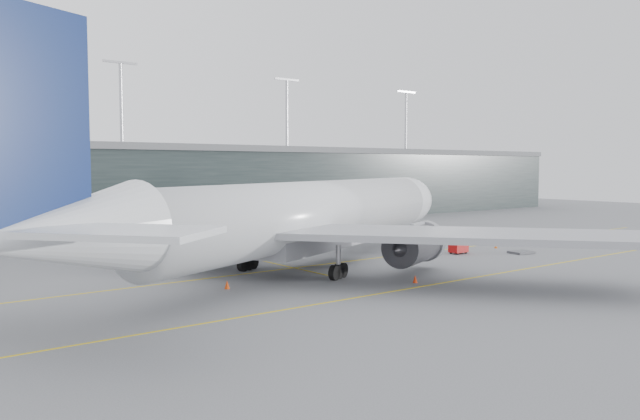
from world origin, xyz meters
TOP-DOWN VIEW (x-y plane):
  - ground at (0.00, 0.00)m, footprint 320.00×320.00m
  - taxiline_a at (0.00, -4.00)m, footprint 160.00×0.25m
  - taxiline_b at (0.00, -20.00)m, footprint 160.00×0.25m
  - taxiline_lead_main at (5.00, 20.00)m, footprint 0.25×60.00m
  - terminal at (-0.00, 58.00)m, footprint 240.00×36.00m
  - main_aircraft at (6.15, -5.48)m, footprint 71.09×65.51m
  - jet_bridge at (16.98, 25.53)m, footprint 16.48×45.72m
  - gse_cart at (28.25, -7.69)m, footprint 2.34×1.50m
  - baggage_dolly at (34.83, -12.49)m, footprint 3.10×2.61m
  - uld_a at (-6.48, 9.51)m, footprint 2.34×2.14m
  - uld_b at (-2.79, 11.58)m, footprint 2.22×2.02m
  - uld_c at (1.02, 10.20)m, footprint 2.60×2.25m
  - cone_nose at (36.57, -7.29)m, footprint 0.45×0.45m
  - cone_wing_stbd at (9.16, -18.32)m, footprint 0.47×0.47m
  - cone_wing_port at (10.39, 10.18)m, footprint 0.49×0.49m
  - cone_tail at (-6.66, -9.87)m, footprint 0.50×0.50m

SIDE VIEW (x-z plane):
  - ground at x=0.00m, z-range 0.00..0.00m
  - taxiline_a at x=0.00m, z-range 0.00..0.02m
  - taxiline_b at x=0.00m, z-range 0.00..0.02m
  - taxiline_lead_main at x=5.00m, z-range 0.00..0.02m
  - baggage_dolly at x=34.83m, z-range 0.03..0.31m
  - cone_nose at x=36.57m, z-range 0.00..0.71m
  - cone_wing_stbd at x=9.16m, z-range 0.00..0.74m
  - cone_wing_port at x=10.39m, z-range 0.00..0.78m
  - cone_tail at x=-6.66m, z-range 0.00..0.80m
  - uld_b at x=-2.79m, z-range 0.04..1.69m
  - gse_cart at x=28.25m, z-range 0.09..1.68m
  - uld_a at x=-6.48m, z-range 0.04..1.78m
  - uld_c at x=1.02m, z-range 0.05..2.12m
  - jet_bridge at x=16.98m, z-range 1.77..8.89m
  - main_aircraft at x=6.15m, z-range -4.59..16.32m
  - terminal at x=0.00m, z-range -6.88..22.12m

